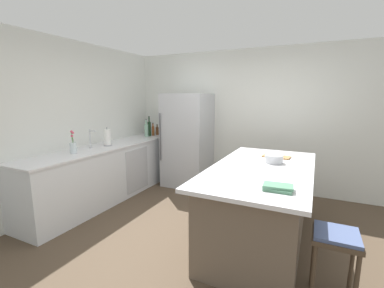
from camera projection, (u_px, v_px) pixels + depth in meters
name	position (u px, v px, depth m)	size (l,w,h in m)	color
ground_plane	(207.00, 243.00, 3.12)	(7.20, 7.20, 0.00)	#4C3D2D
wall_rear	(253.00, 120.00, 4.88)	(6.00, 0.10, 2.60)	silver
wall_left	(58.00, 126.00, 3.94)	(0.10, 6.00, 2.60)	silver
counter_run_left	(108.00, 172.00, 4.44)	(0.68, 3.07, 0.93)	silver
kitchen_island	(260.00, 204.00, 3.09)	(1.10, 2.16, 0.93)	brown
refrigerator	(187.00, 140.00, 5.09)	(0.84, 0.77, 1.79)	#B7BABF
bar_stool	(335.00, 245.00, 2.14)	(0.36, 0.36, 0.64)	#473828
sink_faucet	(91.00, 138.00, 4.10)	(0.15, 0.05, 0.30)	silver
flower_vase	(73.00, 146.00, 3.74)	(0.09, 0.09, 0.33)	silver
paper_towel_roll	(107.00, 138.00, 4.33)	(0.14, 0.14, 0.31)	gray
syrup_bottle	(157.00, 131.00, 5.57)	(0.07, 0.07, 0.23)	#5B3319
vinegar_bottle	(153.00, 130.00, 5.49)	(0.05, 0.05, 0.27)	#994C23
wine_bottle	(149.00, 128.00, 5.40)	(0.07, 0.07, 0.41)	#19381E
gin_bottle	(146.00, 130.00, 5.33)	(0.08, 0.08, 0.36)	#8CB79E
cookbook_stack	(278.00, 187.00, 2.25)	(0.26, 0.18, 0.05)	#4C7F60
mixing_bowl	(274.00, 159.00, 3.19)	(0.22, 0.22, 0.10)	#B2B5BA
cutting_board	(276.00, 157.00, 3.49)	(0.37, 0.22, 0.02)	#9E7042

